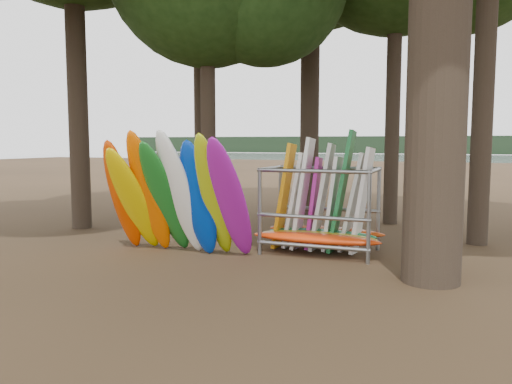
% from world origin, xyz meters
% --- Properties ---
extents(ground, '(120.00, 120.00, 0.00)m').
position_xyz_m(ground, '(0.00, 0.00, 0.00)').
color(ground, '#47331E').
rests_on(ground, ground).
extents(lake, '(160.00, 160.00, 0.00)m').
position_xyz_m(lake, '(0.00, 60.00, 0.00)').
color(lake, gray).
rests_on(lake, ground).
extents(far_shore, '(160.00, 4.00, 4.00)m').
position_xyz_m(far_shore, '(0.00, 110.00, 2.00)').
color(far_shore, black).
rests_on(far_shore, ground).
extents(kayak_row, '(3.74, 1.98, 3.04)m').
position_xyz_m(kayak_row, '(-0.98, 0.05, 1.36)').
color(kayak_row, '#BF3300').
rests_on(kayak_row, ground).
extents(storage_rack, '(3.02, 1.56, 2.92)m').
position_xyz_m(storage_rack, '(2.12, 1.64, 0.96)').
color(storage_rack, gray).
rests_on(storage_rack, ground).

